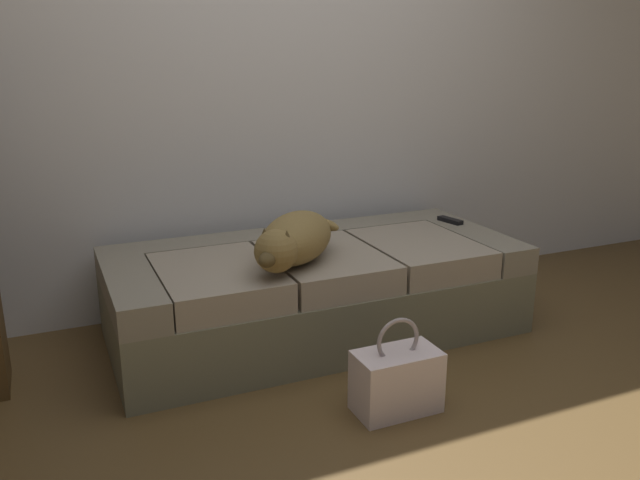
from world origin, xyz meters
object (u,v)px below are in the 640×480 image
object	(u,v)px
couch	(316,290)
tv_remote	(450,220)
dog_tan	(294,240)
handbag	(397,380)

from	to	relation	value
couch	tv_remote	size ratio (longest dim) A/B	12.75
dog_tan	handbag	world-z (taller)	dog_tan
couch	tv_remote	bearing A→B (deg)	8.89
couch	handbag	distance (m)	0.79
couch	handbag	size ratio (longest dim) A/B	5.06
couch	tv_remote	xyz separation A→B (m)	(0.84, 0.13, 0.23)
dog_tan	tv_remote	xyz separation A→B (m)	(1.03, 0.32, -0.10)
tv_remote	handbag	world-z (taller)	tv_remote
tv_remote	handbag	xyz separation A→B (m)	(-0.85, -0.92, -0.31)
dog_tan	tv_remote	size ratio (longest dim) A/B	3.65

